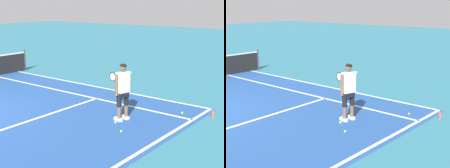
% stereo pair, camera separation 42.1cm
% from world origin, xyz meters
% --- Properties ---
extents(line_singles_right, '(0.10, 10.19, 0.01)m').
position_xyz_m(line_singles_right, '(4.12, -0.85, 0.00)').
color(line_singles_right, white).
rests_on(line_singles_right, ground).
extents(line_doubles_right, '(0.10, 10.19, 0.01)m').
position_xyz_m(line_doubles_right, '(5.49, -0.85, 0.00)').
color(line_doubles_right, white).
rests_on(line_doubles_right, ground).
extents(tennis_player, '(0.83, 1.06, 1.71)m').
position_xyz_m(tennis_player, '(2.83, -4.27, 0.99)').
color(tennis_player, white).
rests_on(tennis_player, ground).
extents(tennis_ball_near_feet, '(0.07, 0.07, 0.07)m').
position_xyz_m(tennis_ball_near_feet, '(2.44, -4.32, 0.03)').
color(tennis_ball_near_feet, '#CCE02D').
rests_on(tennis_ball_near_feet, ground).
extents(tennis_ball_by_baseline, '(0.07, 0.07, 0.07)m').
position_xyz_m(tennis_ball_by_baseline, '(4.45, -5.43, 0.03)').
color(tennis_ball_by_baseline, '#CCE02D').
rests_on(tennis_ball_by_baseline, ground).
extents(tennis_ball_mid_court, '(0.07, 0.07, 0.07)m').
position_xyz_m(tennis_ball_mid_court, '(1.98, -4.86, 0.03)').
color(tennis_ball_mid_court, '#CCE02D').
rests_on(tennis_ball_mid_court, ground).
extents(water_bottle, '(0.07, 0.07, 0.23)m').
position_xyz_m(water_bottle, '(4.66, -6.35, 0.12)').
color(water_bottle, '#E04C38').
rests_on(water_bottle, ground).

